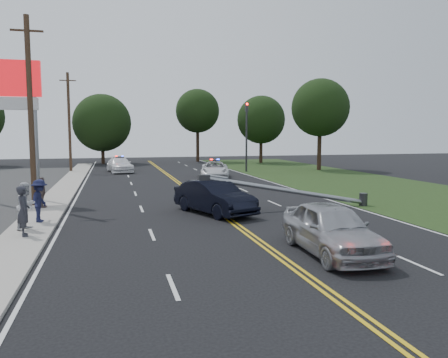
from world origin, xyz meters
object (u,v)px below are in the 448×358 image
object	(u,v)px
traffic_signal	(247,131)
bystander_d	(42,193)
crashed_sedan	(214,197)
waiting_sedan	(331,229)
fallen_streetlight	(297,192)
emergency_a	(215,170)
bystander_c	(40,201)
bystander_b	(26,206)
utility_pole_mid	(30,111)
emergency_b	(120,165)
pylon_sign	(11,96)
bystander_a	(23,211)
utility_pole_far	(69,122)

from	to	relation	value
traffic_signal	bystander_d	distance (m)	25.67
traffic_signal	crashed_sedan	xyz separation A→B (m)	(-8.61, -22.22, -3.38)
waiting_sedan	bystander_d	distance (m)	15.30
fallen_streetlight	emergency_a	distance (m)	16.65
fallen_streetlight	bystander_c	world-z (taller)	bystander_c
bystander_b	waiting_sedan	bearing A→B (deg)	-92.55
utility_pole_mid	waiting_sedan	world-z (taller)	utility_pole_mid
bystander_b	bystander_d	xyz separation A→B (m)	(-0.17, 5.28, -0.16)
traffic_signal	emergency_b	size ratio (longest dim) A/B	1.35
bystander_b	pylon_sign	bearing A→B (deg)	41.14
pylon_sign	traffic_signal	size ratio (longest dim) A/B	1.13
bystander_b	crashed_sedan	bearing A→B (deg)	-48.59
utility_pole_mid	bystander_c	bearing A→B (deg)	-78.40
utility_pole_mid	crashed_sedan	distance (m)	10.73
bystander_a	bystander_d	world-z (taller)	bystander_a
bystander_c	crashed_sedan	bearing A→B (deg)	-77.30
traffic_signal	waiting_sedan	xyz separation A→B (m)	(-6.53, -30.18, -3.36)
utility_pole_mid	emergency_a	size ratio (longest dim) A/B	1.93
crashed_sedan	emergency_a	bearing A→B (deg)	54.69
fallen_streetlight	crashed_sedan	xyz separation A→B (m)	(-4.50, -0.23, -0.10)
crashed_sedan	emergency_b	xyz separation A→B (m)	(-4.07, 24.81, -0.06)
fallen_streetlight	utility_pole_mid	xyz separation A→B (m)	(-13.39, 4.00, 4.17)
pylon_sign	bystander_c	xyz separation A→B (m)	(2.30, -6.85, -4.95)
traffic_signal	waiting_sedan	size ratio (longest dim) A/B	1.42
pylon_sign	crashed_sedan	size ratio (longest dim) A/B	1.60
emergency_a	emergency_b	distance (m)	11.32
fallen_streetlight	crashed_sedan	distance (m)	4.50
traffic_signal	bystander_c	xyz separation A→B (m)	(-16.50, -22.85, -3.16)
emergency_a	emergency_b	world-z (taller)	emergency_b
utility_pole_mid	bystander_a	size ratio (longest dim) A/B	5.29
crashed_sedan	emergency_b	distance (m)	25.14
utility_pole_mid	bystander_c	xyz separation A→B (m)	(1.00, -4.85, -4.04)
waiting_sedan	bystander_c	bearing A→B (deg)	145.85
traffic_signal	emergency_b	bearing A→B (deg)	168.49
emergency_b	waiting_sedan	bearing A→B (deg)	-87.59
waiting_sedan	emergency_b	distance (m)	33.33
waiting_sedan	emergency_a	size ratio (longest dim) A/B	0.96
fallen_streetlight	waiting_sedan	size ratio (longest dim) A/B	1.89
fallen_streetlight	bystander_b	bearing A→B (deg)	-169.88
utility_pole_far	utility_pole_mid	bearing A→B (deg)	-90.00
fallen_streetlight	emergency_b	size ratio (longest dim) A/B	1.79
fallen_streetlight	bystander_b	xyz separation A→B (m)	(-12.68, -2.26, 0.15)
waiting_sedan	emergency_b	bearing A→B (deg)	102.81
traffic_signal	utility_pole_mid	size ratio (longest dim) A/B	0.70
pylon_sign	fallen_streetlight	size ratio (longest dim) A/B	0.85
utility_pole_far	emergency_b	xyz separation A→B (m)	(4.82, -1.42, -4.32)
utility_pole_mid	bystander_a	world-z (taller)	utility_pole_mid
utility_pole_far	emergency_a	size ratio (longest dim) A/B	1.93
traffic_signal	waiting_sedan	world-z (taller)	traffic_signal
crashed_sedan	bystander_b	distance (m)	8.43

